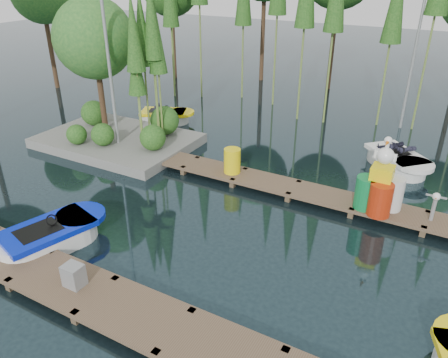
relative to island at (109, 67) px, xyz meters
The scene contains 13 objects.
ground_plane 7.79m from the island, 27.58° to the right, with size 90.00×90.00×0.00m, color #1C2F35.
near_dock 10.44m from the island, 51.04° to the right, with size 18.00×1.50×0.50m.
far_dock 7.91m from the island, ahead, with size 15.00×1.20×0.50m.
island is the anchor object (origin of this frame).
lamp_island 1.56m from the island, 44.71° to the right, with size 0.30×0.30×7.25m.
lamp_rear 12.91m from the island, 36.82° to the left, with size 0.30×0.30×7.25m.
boat_blue 8.15m from the island, 61.58° to the right, with size 2.13×3.26×1.01m.
boat_yellow_far 4.20m from the island, 84.28° to the left, with size 2.92×2.17×1.33m.
boat_white_far 11.69m from the island, 15.42° to the left, with size 3.03×3.01×1.39m.
utility_cabinet 9.99m from the island, 53.93° to the right, with size 0.44×0.37×0.54m, color gray.
yellow_barrel 6.54m from the island, ahead, with size 0.58×0.58×0.87m, color yellow.
drum_cluster 11.26m from the island, ahead, with size 1.34×1.22×2.30m.
seagull_post 12.72m from the island, ahead, with size 0.55×0.30×0.88m.
Camera 1 is at (6.19, -9.69, 7.00)m, focal length 35.00 mm.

